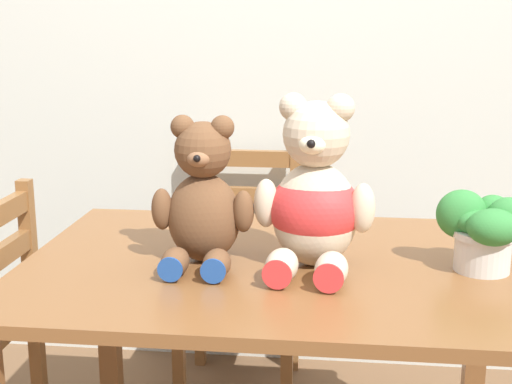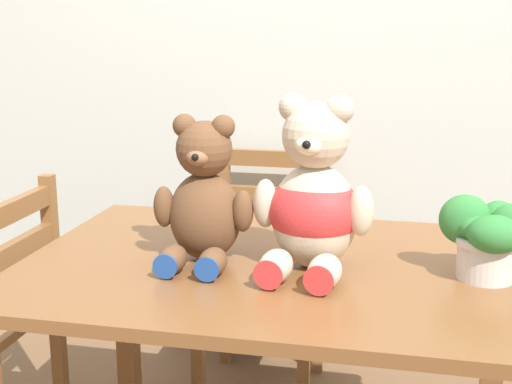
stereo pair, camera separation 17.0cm
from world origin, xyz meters
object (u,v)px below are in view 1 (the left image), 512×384
at_px(teddy_bear_right, 314,199).
at_px(potted_plant, 483,229).
at_px(teddy_bear_left, 203,201).
at_px(wooden_chair_behind, 241,271).

distance_m(teddy_bear_right, potted_plant, 0.40).
bearing_deg(teddy_bear_left, wooden_chair_behind, -89.07).
relative_size(wooden_chair_behind, teddy_bear_left, 2.55).
xyz_separation_m(teddy_bear_left, potted_plant, (0.66, 0.01, -0.05)).
bearing_deg(teddy_bear_right, wooden_chair_behind, -65.27).
relative_size(teddy_bear_right, potted_plant, 2.03).
xyz_separation_m(wooden_chair_behind, teddy_bear_left, (0.02, -0.82, 0.47)).
height_order(wooden_chair_behind, teddy_bear_left, teddy_bear_left).
height_order(teddy_bear_right, potted_plant, teddy_bear_right).
xyz_separation_m(wooden_chair_behind, potted_plant, (0.68, -0.81, 0.42)).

